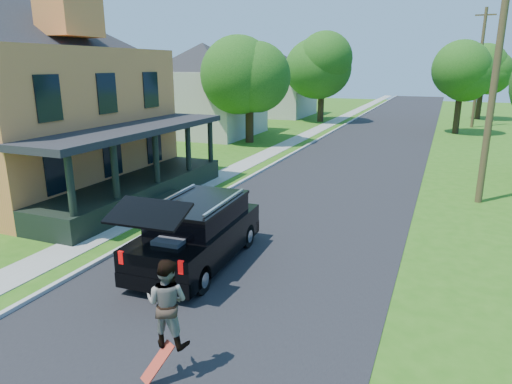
% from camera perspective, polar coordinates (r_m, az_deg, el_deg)
% --- Properties ---
extents(ground, '(140.00, 140.00, 0.00)m').
position_cam_1_polar(ground, '(11.62, -4.85, -12.77)').
color(ground, '#2B5F13').
rests_on(ground, ground).
extents(street, '(8.00, 120.00, 0.02)m').
position_cam_1_polar(street, '(29.94, 13.01, 4.60)').
color(street, black).
rests_on(street, ground).
extents(curb, '(0.15, 120.00, 0.12)m').
position_cam_1_polar(curb, '(30.85, 5.57, 5.24)').
color(curb, '#A5A4A0').
rests_on(curb, ground).
extents(sidewalk, '(1.30, 120.00, 0.03)m').
position_cam_1_polar(sidewalk, '(31.33, 2.85, 5.45)').
color(sidewalk, gray).
rests_on(sidewalk, ground).
extents(front_walk, '(6.50, 1.20, 0.03)m').
position_cam_1_polar(front_walk, '(21.47, -20.24, -0.26)').
color(front_walk, gray).
rests_on(front_walk, ground).
extents(main_house, '(15.56, 15.56, 10.10)m').
position_cam_1_polar(main_house, '(23.15, -27.61, 12.43)').
color(main_house, '#EB7745').
rests_on(main_house, ground).
extents(neighbor_house_mid, '(12.78, 12.78, 8.30)m').
position_cam_1_polar(neighbor_house_mid, '(37.79, -6.58, 13.50)').
color(neighbor_house_mid, beige).
rests_on(neighbor_house_mid, ground).
extents(neighbor_house_far, '(12.78, 12.78, 8.30)m').
position_cam_1_polar(neighbor_house_far, '(52.36, 2.18, 14.15)').
color(neighbor_house_far, beige).
rests_on(neighbor_house_far, ground).
extents(black_suv, '(2.26, 5.36, 2.46)m').
position_cam_1_polar(black_suv, '(13.05, -7.41, -5.04)').
color(black_suv, black).
rests_on(black_suv, ground).
extents(skateboarder, '(0.85, 0.70, 1.63)m').
position_cam_1_polar(skateboarder, '(8.39, -11.07, -13.42)').
color(skateboarder, black).
rests_on(skateboarder, ground).
extents(skateboard, '(0.52, 0.51, 0.69)m').
position_cam_1_polar(skateboard, '(8.77, -12.18, -20.23)').
color(skateboard, '#B2230F').
rests_on(skateboard, ground).
extents(tree_left_mid, '(7.03, 6.69, 8.01)m').
position_cam_1_polar(tree_left_mid, '(33.48, -0.91, 14.94)').
color(tree_left_mid, black).
rests_on(tree_left_mid, ground).
extents(tree_left_far, '(7.31, 7.45, 9.37)m').
position_cam_1_polar(tree_left_far, '(46.73, 8.29, 16.05)').
color(tree_left_far, black).
rests_on(tree_left_far, ground).
extents(tree_right_mid, '(5.57, 5.27, 7.48)m').
position_cam_1_polar(tree_right_mid, '(41.42, 24.33, 13.66)').
color(tree_right_mid, black).
rests_on(tree_right_mid, ground).
extents(tree_right_far, '(5.02, 4.74, 7.50)m').
position_cam_1_polar(tree_right_far, '(53.78, 26.53, 13.60)').
color(tree_right_far, black).
rests_on(tree_right_far, ground).
extents(utility_pole_near, '(1.69, 0.43, 9.62)m').
position_cam_1_polar(utility_pole_near, '(20.42, 27.69, 12.33)').
color(utility_pole_near, '#4A3B22').
rests_on(utility_pole_near, ground).
extents(utility_pole_far, '(1.69, 0.29, 10.29)m').
position_cam_1_polar(utility_pole_far, '(46.21, 26.12, 13.81)').
color(utility_pole_far, '#4A3B22').
rests_on(utility_pole_far, ground).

